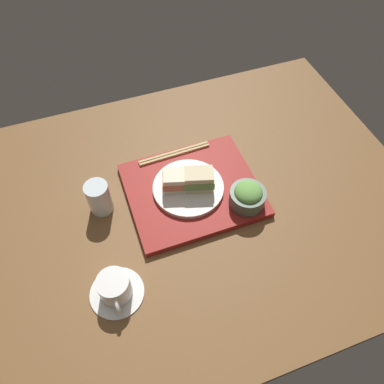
{
  "coord_description": "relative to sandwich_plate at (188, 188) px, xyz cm",
  "views": [
    {
      "loc": [
        16.65,
        57.78,
        89.53
      ],
      "look_at": [
        -4.09,
        0.36,
        5.0
      ],
      "focal_mm": 35.03,
      "sensor_mm": 36.0,
      "label": 1
    }
  ],
  "objects": [
    {
      "name": "ground_plane",
      "position": [
        4.14,
        2.95,
        -4.26
      ],
      "size": [
        140.0,
        100.0,
        3.0
      ],
      "primitive_type": "cube",
      "color": "brown"
    },
    {
      "name": "serving_tray",
      "position": [
        -1.31,
        -0.03,
        -1.71
      ],
      "size": [
        37.35,
        31.93,
        2.1
      ],
      "primitive_type": "cube",
      "color": "maroon",
      "rests_on": "ground_plane"
    },
    {
      "name": "sandwich_plate",
      "position": [
        0.0,
        0.0,
        0.0
      ],
      "size": [
        20.51,
        20.51,
        1.33
      ],
      "primitive_type": "cylinder",
      "color": "silver",
      "rests_on": "serving_tray"
    },
    {
      "name": "sandwich_near",
      "position": [
        -2.85,
        0.88,
        3.72
      ],
      "size": [
        9.8,
        7.91,
        6.12
      ],
      "color": "beige",
      "rests_on": "sandwich_plate"
    },
    {
      "name": "sandwich_far",
      "position": [
        2.85,
        -0.88,
        3.53
      ],
      "size": [
        9.76,
        7.83,
        5.74
      ],
      "color": "#EFE5C1",
      "rests_on": "sandwich_plate"
    },
    {
      "name": "salad_bowl",
      "position": [
        -13.94,
        9.89,
        2.49
      ],
      "size": [
        10.08,
        10.08,
        6.8
      ],
      "color": "#4C6051",
      "rests_on": "serving_tray"
    },
    {
      "name": "chopsticks_pair",
      "position": [
        -0.43,
        -14.15,
        -0.31
      ],
      "size": [
        22.89,
        2.45,
        0.7
      ],
      "color": "tan",
      "rests_on": "serving_tray"
    },
    {
      "name": "coffee_cup",
      "position": [
        26.7,
        22.75,
        0.55
      ],
      "size": [
        13.47,
        13.54,
        7.42
      ],
      "color": "white",
      "rests_on": "ground_plane"
    },
    {
      "name": "drinking_glass",
      "position": [
        24.85,
        -3.54,
        2.31
      ],
      "size": [
        6.56,
        6.56,
        10.13
      ],
      "primitive_type": "cylinder",
      "color": "silver",
      "rests_on": "ground_plane"
    }
  ]
}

